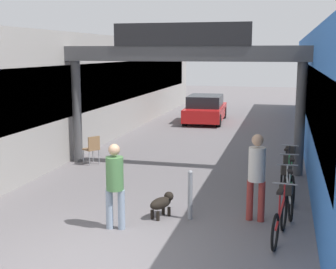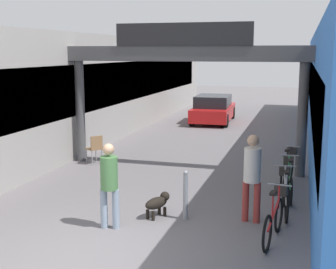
{
  "view_description": "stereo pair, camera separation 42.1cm",
  "coord_description": "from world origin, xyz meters",
  "px_view_note": "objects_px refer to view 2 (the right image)",
  "views": [
    {
      "loc": [
        2.94,
        -6.83,
        3.44
      ],
      "look_at": [
        0.0,
        4.81,
        1.3
      ],
      "focal_mm": 50.0,
      "sensor_mm": 36.0,
      "label": 1
    },
    {
      "loc": [
        3.35,
        -6.72,
        3.44
      ],
      "look_at": [
        0.0,
        4.81,
        1.3
      ],
      "focal_mm": 50.0,
      "sensor_mm": 36.0,
      "label": 2
    }
  ],
  "objects_px": {
    "bicycle_black_farthest": "(288,168)",
    "cafe_chair_wood_nearer": "(95,147)",
    "bicycle_green_third": "(289,180)",
    "pedestrian_companion": "(252,172)",
    "parked_car_red": "(213,109)",
    "pedestrian_with_dog": "(109,180)",
    "dog_on_leash": "(158,203)",
    "bicycle_silver_second": "(285,193)",
    "bicycle_red_nearest": "(275,217)",
    "bollard_post_metal": "(185,195)"
  },
  "relations": [
    {
      "from": "bicycle_red_nearest",
      "to": "bicycle_green_third",
      "type": "distance_m",
      "value": 2.68
    },
    {
      "from": "pedestrian_with_dog",
      "to": "cafe_chair_wood_nearer",
      "type": "bearing_deg",
      "value": 117.89
    },
    {
      "from": "bicycle_black_farthest",
      "to": "pedestrian_with_dog",
      "type": "bearing_deg",
      "value": -127.98
    },
    {
      "from": "pedestrian_companion",
      "to": "bicycle_black_farthest",
      "type": "relative_size",
      "value": 1.08
    },
    {
      "from": "cafe_chair_wood_nearer",
      "to": "dog_on_leash",
      "type": "bearing_deg",
      "value": -50.39
    },
    {
      "from": "pedestrian_companion",
      "to": "dog_on_leash",
      "type": "height_order",
      "value": "pedestrian_companion"
    },
    {
      "from": "pedestrian_with_dog",
      "to": "cafe_chair_wood_nearer",
      "type": "xyz_separation_m",
      "value": [
        -2.55,
        4.82,
        -0.43
      ]
    },
    {
      "from": "bicycle_black_farthest",
      "to": "parked_car_red",
      "type": "distance_m",
      "value": 10.95
    },
    {
      "from": "pedestrian_with_dog",
      "to": "bicycle_green_third",
      "type": "xyz_separation_m",
      "value": [
        3.31,
        3.0,
        -0.54
      ]
    },
    {
      "from": "bicycle_silver_second",
      "to": "bicycle_green_third",
      "type": "height_order",
      "value": "same"
    },
    {
      "from": "pedestrian_companion",
      "to": "dog_on_leash",
      "type": "relative_size",
      "value": 2.57
    },
    {
      "from": "cafe_chair_wood_nearer",
      "to": "pedestrian_companion",
      "type": "bearing_deg",
      "value": -35.5
    },
    {
      "from": "dog_on_leash",
      "to": "bicycle_silver_second",
      "type": "distance_m",
      "value": 2.75
    },
    {
      "from": "dog_on_leash",
      "to": "bicycle_silver_second",
      "type": "bearing_deg",
      "value": 21.56
    },
    {
      "from": "bollard_post_metal",
      "to": "bicycle_red_nearest",
      "type": "bearing_deg",
      "value": -16.95
    },
    {
      "from": "dog_on_leash",
      "to": "cafe_chair_wood_nearer",
      "type": "bearing_deg",
      "value": 129.61
    },
    {
      "from": "bicycle_black_farthest",
      "to": "parked_car_red",
      "type": "relative_size",
      "value": 0.41
    },
    {
      "from": "pedestrian_companion",
      "to": "bicycle_red_nearest",
      "type": "height_order",
      "value": "pedestrian_companion"
    },
    {
      "from": "dog_on_leash",
      "to": "cafe_chair_wood_nearer",
      "type": "relative_size",
      "value": 0.79
    },
    {
      "from": "pedestrian_companion",
      "to": "bicycle_silver_second",
      "type": "xyz_separation_m",
      "value": [
        0.64,
        0.75,
        -0.61
      ]
    },
    {
      "from": "dog_on_leash",
      "to": "bollard_post_metal",
      "type": "bearing_deg",
      "value": 1.07
    },
    {
      "from": "bicycle_red_nearest",
      "to": "bicycle_black_farthest",
      "type": "distance_m",
      "value": 3.84
    },
    {
      "from": "bicycle_silver_second",
      "to": "bollard_post_metal",
      "type": "xyz_separation_m",
      "value": [
        -1.96,
        -1.0,
        0.09
      ]
    },
    {
      "from": "bicycle_green_third",
      "to": "bicycle_black_farthest",
      "type": "bearing_deg",
      "value": 93.2
    },
    {
      "from": "pedestrian_companion",
      "to": "bicycle_red_nearest",
      "type": "distance_m",
      "value": 1.13
    },
    {
      "from": "dog_on_leash",
      "to": "bicycle_red_nearest",
      "type": "bearing_deg",
      "value": -12.73
    },
    {
      "from": "bicycle_red_nearest",
      "to": "bicycle_silver_second",
      "type": "bearing_deg",
      "value": 85.39
    },
    {
      "from": "bicycle_silver_second",
      "to": "bicycle_black_farthest",
      "type": "xyz_separation_m",
      "value": [
        -0.02,
        2.28,
        0.0
      ]
    },
    {
      "from": "bicycle_silver_second",
      "to": "dog_on_leash",
      "type": "bearing_deg",
      "value": -158.44
    },
    {
      "from": "bollard_post_metal",
      "to": "cafe_chair_wood_nearer",
      "type": "relative_size",
      "value": 1.17
    },
    {
      "from": "bicycle_green_third",
      "to": "parked_car_red",
      "type": "distance_m",
      "value": 12.06
    },
    {
      "from": "pedestrian_companion",
      "to": "pedestrian_with_dog",
      "type": "bearing_deg",
      "value": -156.77
    },
    {
      "from": "parked_car_red",
      "to": "pedestrian_with_dog",
      "type": "bearing_deg",
      "value": -87.31
    },
    {
      "from": "dog_on_leash",
      "to": "pedestrian_companion",
      "type": "bearing_deg",
      "value": 7.59
    },
    {
      "from": "bicycle_red_nearest",
      "to": "bicycle_silver_second",
      "type": "relative_size",
      "value": 1.0
    },
    {
      "from": "pedestrian_with_dog",
      "to": "parked_car_red",
      "type": "xyz_separation_m",
      "value": [
        -0.68,
        14.38,
        -0.33
      ]
    },
    {
      "from": "bicycle_silver_second",
      "to": "cafe_chair_wood_nearer",
      "type": "distance_m",
      "value": 6.52
    },
    {
      "from": "bollard_post_metal",
      "to": "cafe_chair_wood_nearer",
      "type": "height_order",
      "value": "bollard_post_metal"
    },
    {
      "from": "pedestrian_with_dog",
      "to": "bicycle_silver_second",
      "type": "relative_size",
      "value": 1.01
    },
    {
      "from": "bicycle_green_third",
      "to": "bicycle_red_nearest",
      "type": "bearing_deg",
      "value": -93.66
    },
    {
      "from": "bicycle_black_farthest",
      "to": "cafe_chair_wood_nearer",
      "type": "distance_m",
      "value": 5.84
    },
    {
      "from": "dog_on_leash",
      "to": "parked_car_red",
      "type": "relative_size",
      "value": 0.17
    },
    {
      "from": "bicycle_green_third",
      "to": "pedestrian_with_dog",
      "type": "bearing_deg",
      "value": -137.82
    },
    {
      "from": "bicycle_green_third",
      "to": "cafe_chair_wood_nearer",
      "type": "relative_size",
      "value": 1.9
    },
    {
      "from": "pedestrian_with_dog",
      "to": "dog_on_leash",
      "type": "height_order",
      "value": "pedestrian_with_dog"
    },
    {
      "from": "bicycle_green_third",
      "to": "bicycle_black_farthest",
      "type": "distance_m",
      "value": 1.16
    },
    {
      "from": "bicycle_black_farthest",
      "to": "cafe_chair_wood_nearer",
      "type": "bearing_deg",
      "value": 173.52
    },
    {
      "from": "pedestrian_companion",
      "to": "bicycle_green_third",
      "type": "bearing_deg",
      "value": 69.86
    },
    {
      "from": "pedestrian_with_dog",
      "to": "bicycle_red_nearest",
      "type": "height_order",
      "value": "pedestrian_with_dog"
    },
    {
      "from": "cafe_chair_wood_nearer",
      "to": "parked_car_red",
      "type": "height_order",
      "value": "parked_car_red"
    }
  ]
}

